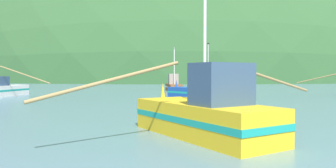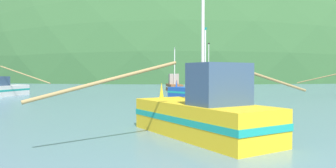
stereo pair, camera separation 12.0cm
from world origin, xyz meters
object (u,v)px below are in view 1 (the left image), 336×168
object	(u,v)px
fishing_boat_green	(211,82)
channel_buoy	(223,99)
fishing_boat_yellow	(205,114)
fishing_boat_blue	(204,92)
fishing_boat_brown	(174,86)

from	to	relation	value
fishing_boat_green	channel_buoy	bearing A→B (deg)	75.39
fishing_boat_yellow	fishing_boat_blue	xyz separation A→B (m)	(6.07, 16.83, -0.18)
fishing_boat_brown	channel_buoy	distance (m)	23.66
channel_buoy	fishing_boat_brown	bearing A→B (deg)	83.53
fishing_boat_yellow	channel_buoy	bearing A→B (deg)	-45.06
fishing_boat_green	fishing_boat_blue	distance (m)	25.51
fishing_boat_brown	fishing_boat_yellow	size ratio (longest dim) A/B	0.52
fishing_boat_green	fishing_boat_brown	bearing A→B (deg)	48.11
fishing_boat_brown	fishing_boat_green	bearing A→B (deg)	139.36
fishing_boat_yellow	channel_buoy	world-z (taller)	fishing_boat_yellow
fishing_boat_brown	fishing_boat_blue	distance (m)	15.42
fishing_boat_blue	channel_buoy	bearing A→B (deg)	141.53
fishing_boat_blue	fishing_boat_brown	bearing A→B (deg)	-30.82
fishing_boat_yellow	channel_buoy	size ratio (longest dim) A/B	7.25
fishing_boat_yellow	fishing_boat_blue	world-z (taller)	fishing_boat_blue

